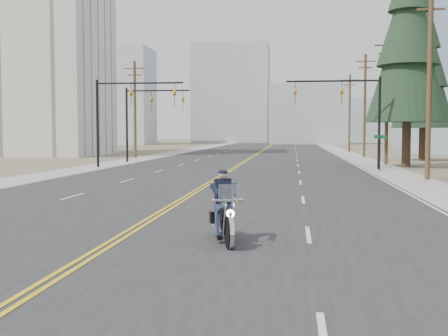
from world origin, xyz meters
TOP-DOWN VIEW (x-y plane):
  - ground_plane at (0.00, 0.00)m, footprint 400.00×400.00m
  - road at (0.00, 70.00)m, footprint 20.00×200.00m
  - sidewalk_left at (-11.50, 70.00)m, footprint 3.00×200.00m
  - sidewalk_right at (11.50, 70.00)m, footprint 3.00×200.00m
  - traffic_mast_left at (-8.98, 32.00)m, footprint 7.10×0.26m
  - traffic_mast_right at (8.98, 32.00)m, footprint 7.10×0.26m
  - traffic_mast_far at (-9.31, 40.00)m, footprint 6.10×0.26m
  - street_sign at (10.80, 30.00)m, footprint 0.90×0.06m
  - utility_pole_b at (12.50, 23.00)m, footprint 2.20×0.30m
  - utility_pole_c at (12.50, 38.00)m, footprint 2.20×0.30m
  - utility_pole_d at (12.50, 53.00)m, footprint 2.20×0.30m
  - utility_pole_e at (12.50, 70.00)m, footprint 2.20×0.30m
  - utility_pole_left at (-12.50, 48.00)m, footprint 2.20×0.30m
  - apartment_block at (-28.00, 55.00)m, footprint 18.00×14.00m
  - haze_bldg_a at (-35.00, 115.00)m, footprint 14.00×12.00m
  - haze_bldg_b at (8.00, 125.00)m, footprint 18.00×14.00m
  - haze_bldg_d at (-12.00, 140.00)m, footprint 20.00×15.00m
  - haze_bldg_e at (25.00, 150.00)m, footprint 14.00×14.00m
  - haze_bldg_f at (-50.00, 130.00)m, footprint 12.00×12.00m
  - motorcyclist at (2.83, 2.76)m, footprint 1.61×2.57m
  - conifer_tall at (13.64, 35.27)m, footprint 6.59×6.59m
  - conifer_far at (17.33, 46.29)m, footprint 6.09×6.09m

SIDE VIEW (x-z plane):
  - ground_plane at x=0.00m, z-range 0.00..0.00m
  - road at x=0.00m, z-range 0.00..0.01m
  - sidewalk_left at x=-11.50m, z-range 0.00..0.01m
  - sidewalk_right at x=11.50m, z-range 0.00..0.01m
  - motorcyclist at x=2.83m, z-range 0.00..1.87m
  - street_sign at x=10.80m, z-range 0.49..3.12m
  - traffic_mast_far at x=-9.31m, z-range 1.37..8.37m
  - traffic_mast_left at x=-8.98m, z-range 1.44..8.44m
  - traffic_mast_right at x=8.98m, z-range 1.44..8.44m
  - utility_pole_left at x=-12.50m, z-range 0.23..10.73m
  - utility_pole_c at x=12.50m, z-range 0.23..11.23m
  - utility_pole_e at x=12.50m, z-range 0.23..11.23m
  - utility_pole_b at x=12.50m, z-range 0.23..11.73m
  - utility_pole_d at x=12.50m, z-range 0.23..11.73m
  - haze_bldg_e at x=25.00m, z-range 0.00..12.00m
  - haze_bldg_b at x=8.00m, z-range 0.00..14.00m
  - haze_bldg_f at x=-50.00m, z-range 0.00..16.00m
  - conifer_far at x=17.33m, z-range 1.20..17.52m
  - conifer_tall at x=13.64m, z-range 1.36..19.66m
  - haze_bldg_a at x=-35.00m, z-range 0.00..22.00m
  - haze_bldg_d at x=-12.00m, z-range 0.00..26.00m
  - apartment_block at x=-28.00m, z-range 0.00..30.00m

